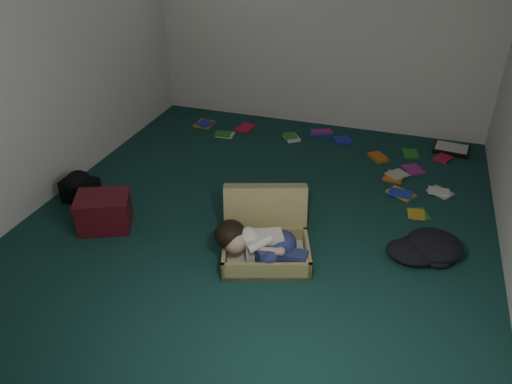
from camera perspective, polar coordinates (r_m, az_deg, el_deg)
The scene contains 11 objects.
floor at distance 4.49m, azimuth 0.60°, elevation -2.90°, with size 4.50×4.50×0.00m, color #153D37.
wall_back at distance 6.03m, azimuth 7.61°, elevation 19.24°, with size 4.50×4.50×0.00m, color white.
wall_front at distance 2.10m, azimuth -18.43°, elevation -5.76°, with size 4.50×4.50×0.00m, color white.
wall_left at distance 4.88m, azimuth -23.06°, elevation 14.37°, with size 4.50×4.50×0.00m, color white.
suitcase at distance 4.00m, azimuth 1.11°, elevation -4.97°, with size 0.85×0.84×0.50m.
person at distance 3.84m, azimuth 0.47°, elevation -5.96°, with size 0.76×0.38×0.31m.
maroon_bin at distance 4.47m, azimuth -16.96°, elevation -2.17°, with size 0.55×0.50×0.31m.
backpack at distance 4.95m, azimuth -19.42°, elevation 0.29°, with size 0.39×0.31×0.24m, color black, non-canonical shape.
clothing_pile at distance 4.20m, azimuth 18.19°, elevation -6.10°, with size 0.46×0.38×0.15m, color black, non-canonical shape.
paper_tray at distance 6.05m, azimuth 21.43°, elevation 4.59°, with size 0.41×0.33×0.05m.
book_scatter at distance 5.61m, azimuth 10.22°, elevation 4.11°, with size 3.09×1.72×0.02m.
Camera 1 is at (1.12, -3.55, 2.50)m, focal length 35.00 mm.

